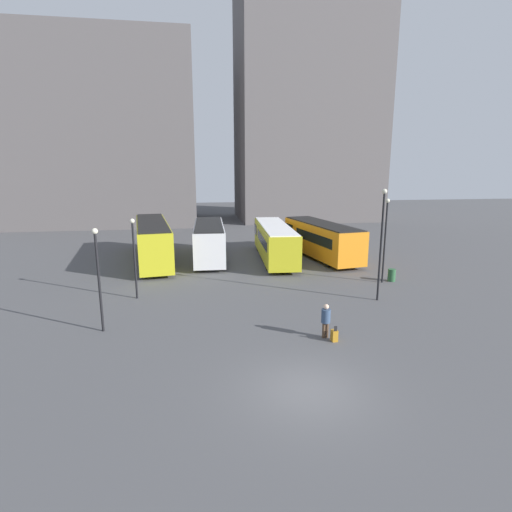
{
  "coord_description": "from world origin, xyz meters",
  "views": [
    {
      "loc": [
        -3.79,
        -12.26,
        7.64
      ],
      "look_at": [
        0.32,
        13.59,
        1.88
      ],
      "focal_mm": 28.0,
      "sensor_mm": 36.0,
      "label": 1
    }
  ],
  "objects_px": {
    "lamp_post_3": "(134,251)",
    "lamp_post_1": "(385,234)",
    "bus_1": "(209,240)",
    "bus_0": "(153,240)",
    "trash_bin": "(392,275)",
    "traveler": "(326,318)",
    "bus_2": "(274,240)",
    "suitcase": "(334,335)",
    "lamp_post_2": "(98,271)",
    "bus_3": "(321,239)",
    "lamp_post_0": "(381,237)"
  },
  "relations": [
    {
      "from": "lamp_post_3",
      "to": "trash_bin",
      "type": "height_order",
      "value": "lamp_post_3"
    },
    {
      "from": "traveler",
      "to": "lamp_post_0",
      "type": "distance_m",
      "value": 7.26
    },
    {
      "from": "bus_1",
      "to": "lamp_post_2",
      "type": "bearing_deg",
      "value": 161.18
    },
    {
      "from": "traveler",
      "to": "lamp_post_1",
      "type": "relative_size",
      "value": 0.28
    },
    {
      "from": "bus_0",
      "to": "bus_2",
      "type": "xyz_separation_m",
      "value": [
        10.2,
        -0.86,
        -0.2
      ]
    },
    {
      "from": "traveler",
      "to": "trash_bin",
      "type": "bearing_deg",
      "value": -45.84
    },
    {
      "from": "lamp_post_0",
      "to": "bus_3",
      "type": "bearing_deg",
      "value": 88.6
    },
    {
      "from": "suitcase",
      "to": "trash_bin",
      "type": "distance_m",
      "value": 11.43
    },
    {
      "from": "bus_2",
      "to": "suitcase",
      "type": "height_order",
      "value": "bus_2"
    },
    {
      "from": "bus_3",
      "to": "suitcase",
      "type": "bearing_deg",
      "value": 154.96
    },
    {
      "from": "bus_0",
      "to": "lamp_post_3",
      "type": "xyz_separation_m",
      "value": [
        -0.09,
        -9.98,
        1.07
      ]
    },
    {
      "from": "lamp_post_2",
      "to": "traveler",
      "type": "bearing_deg",
      "value": -13.13
    },
    {
      "from": "lamp_post_1",
      "to": "lamp_post_2",
      "type": "bearing_deg",
      "value": -161.39
    },
    {
      "from": "bus_1",
      "to": "lamp_post_0",
      "type": "height_order",
      "value": "lamp_post_0"
    },
    {
      "from": "lamp_post_3",
      "to": "trash_bin",
      "type": "relative_size",
      "value": 5.66
    },
    {
      "from": "lamp_post_0",
      "to": "lamp_post_1",
      "type": "xyz_separation_m",
      "value": [
        2.02,
        3.49,
        -0.42
      ]
    },
    {
      "from": "lamp_post_0",
      "to": "lamp_post_3",
      "type": "xyz_separation_m",
      "value": [
        -14.11,
        2.6,
        -0.89
      ]
    },
    {
      "from": "lamp_post_3",
      "to": "lamp_post_1",
      "type": "bearing_deg",
      "value": 3.17
    },
    {
      "from": "bus_1",
      "to": "lamp_post_3",
      "type": "bearing_deg",
      "value": 156.79
    },
    {
      "from": "lamp_post_0",
      "to": "lamp_post_1",
      "type": "relative_size",
      "value": 1.14
    },
    {
      "from": "trash_bin",
      "to": "lamp_post_1",
      "type": "bearing_deg",
      "value": -166.04
    },
    {
      "from": "bus_3",
      "to": "suitcase",
      "type": "relative_size",
      "value": 14.12
    },
    {
      "from": "lamp_post_1",
      "to": "lamp_post_3",
      "type": "xyz_separation_m",
      "value": [
        -16.13,
        -0.89,
        -0.47
      ]
    },
    {
      "from": "bus_2",
      "to": "suitcase",
      "type": "distance_m",
      "value": 16.89
    },
    {
      "from": "bus_3",
      "to": "trash_bin",
      "type": "distance_m",
      "value": 8.5
    },
    {
      "from": "bus_3",
      "to": "lamp_post_3",
      "type": "distance_m",
      "value": 17.08
    },
    {
      "from": "bus_3",
      "to": "traveler",
      "type": "relative_size",
      "value": 6.63
    },
    {
      "from": "traveler",
      "to": "lamp_post_1",
      "type": "height_order",
      "value": "lamp_post_1"
    },
    {
      "from": "lamp_post_0",
      "to": "lamp_post_3",
      "type": "bearing_deg",
      "value": 169.58
    },
    {
      "from": "lamp_post_1",
      "to": "lamp_post_3",
      "type": "height_order",
      "value": "lamp_post_1"
    },
    {
      "from": "lamp_post_3",
      "to": "bus_0",
      "type": "bearing_deg",
      "value": 89.46
    },
    {
      "from": "traveler",
      "to": "bus_1",
      "type": "bearing_deg",
      "value": 11.12
    },
    {
      "from": "bus_0",
      "to": "bus_3",
      "type": "xyz_separation_m",
      "value": [
        14.31,
        -0.87,
        -0.16
      ]
    },
    {
      "from": "bus_2",
      "to": "lamp_post_2",
      "type": "relative_size",
      "value": 2.31
    },
    {
      "from": "bus_1",
      "to": "lamp_post_2",
      "type": "relative_size",
      "value": 2.02
    },
    {
      "from": "suitcase",
      "to": "lamp_post_0",
      "type": "relative_size",
      "value": 0.12
    },
    {
      "from": "bus_1",
      "to": "lamp_post_1",
      "type": "height_order",
      "value": "lamp_post_1"
    },
    {
      "from": "bus_3",
      "to": "traveler",
      "type": "height_order",
      "value": "bus_3"
    },
    {
      "from": "bus_0",
      "to": "lamp_post_3",
      "type": "relative_size",
      "value": 2.59
    },
    {
      "from": "lamp_post_1",
      "to": "lamp_post_2",
      "type": "height_order",
      "value": "lamp_post_1"
    },
    {
      "from": "bus_0",
      "to": "trash_bin",
      "type": "height_order",
      "value": "bus_0"
    },
    {
      "from": "trash_bin",
      "to": "bus_1",
      "type": "bearing_deg",
      "value": 143.53
    },
    {
      "from": "suitcase",
      "to": "lamp_post_2",
      "type": "relative_size",
      "value": 0.15
    },
    {
      "from": "bus_2",
      "to": "traveler",
      "type": "height_order",
      "value": "bus_2"
    },
    {
      "from": "traveler",
      "to": "lamp_post_0",
      "type": "bearing_deg",
      "value": -49.34
    },
    {
      "from": "bus_2",
      "to": "lamp_post_3",
      "type": "relative_size",
      "value": 2.39
    },
    {
      "from": "traveler",
      "to": "lamp_post_3",
      "type": "relative_size",
      "value": 0.34
    },
    {
      "from": "suitcase",
      "to": "lamp_post_3",
      "type": "height_order",
      "value": "lamp_post_3"
    },
    {
      "from": "bus_1",
      "to": "bus_2",
      "type": "relative_size",
      "value": 0.87
    },
    {
      "from": "bus_3",
      "to": "trash_bin",
      "type": "height_order",
      "value": "bus_3"
    }
  ]
}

